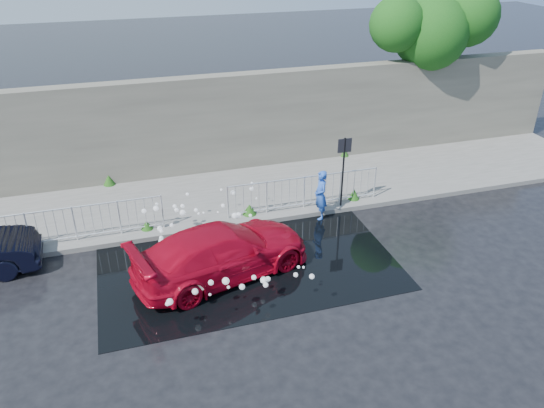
{
  "coord_description": "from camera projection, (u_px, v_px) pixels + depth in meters",
  "views": [
    {
      "loc": [
        -2.36,
        -10.88,
        8.34
      ],
      "look_at": [
        1.62,
        2.31,
        1.0
      ],
      "focal_mm": 35.0,
      "sensor_mm": 36.0,
      "label": 1
    }
  ],
  "objects": [
    {
      "name": "ground",
      "position": [
        238.0,
        287.0,
        13.71
      ],
      "size": [
        90.0,
        90.0,
        0.0
      ],
      "primitive_type": "plane",
      "color": "black",
      "rests_on": "ground"
    },
    {
      "name": "pavement",
      "position": [
        203.0,
        199.0,
        17.9
      ],
      "size": [
        30.0,
        4.0,
        0.15
      ],
      "primitive_type": "cube",
      "color": "#5B5C57",
      "rests_on": "ground"
    },
    {
      "name": "curb",
      "position": [
        215.0,
        228.0,
        16.21
      ],
      "size": [
        30.0,
        0.25,
        0.16
      ],
      "primitive_type": "cube",
      "color": "#5B5C57",
      "rests_on": "ground"
    },
    {
      "name": "retaining_wall",
      "position": [
        189.0,
        126.0,
        18.9
      ],
      "size": [
        30.0,
        0.6,
        3.5
      ],
      "primitive_type": "cube",
      "color": "#535046",
      "rests_on": "pavement"
    },
    {
      "name": "puddle",
      "position": [
        247.0,
        262.0,
        14.68
      ],
      "size": [
        8.0,
        5.0,
        0.01
      ],
      "primitive_type": "cube",
      "color": "black",
      "rests_on": "ground"
    },
    {
      "name": "sign_post",
      "position": [
        344.0,
        161.0,
        16.59
      ],
      "size": [
        0.45,
        0.06,
        2.5
      ],
      "color": "black",
      "rests_on": "ground"
    },
    {
      "name": "tree",
      "position": [
        436.0,
        27.0,
        20.17
      ],
      "size": [
        5.24,
        2.85,
        6.41
      ],
      "color": "#332114",
      "rests_on": "ground"
    },
    {
      "name": "railing_left",
      "position": [
        74.0,
        222.0,
        15.18
      ],
      "size": [
        5.05,
        0.05,
        1.1
      ],
      "color": "silver",
      "rests_on": "pavement"
    },
    {
      "name": "railing_right",
      "position": [
        304.0,
        191.0,
        16.96
      ],
      "size": [
        5.05,
        0.05,
        1.1
      ],
      "color": "silver",
      "rests_on": "pavement"
    },
    {
      "name": "weeds",
      "position": [
        201.0,
        199.0,
        17.36
      ],
      "size": [
        12.17,
        3.93,
        0.37
      ],
      "color": "#184612",
      "rests_on": "pavement"
    },
    {
      "name": "water_spray",
      "position": [
        208.0,
        244.0,
        14.28
      ],
      "size": [
        3.66,
        5.45,
        0.97
      ],
      "color": "white",
      "rests_on": "ground"
    },
    {
      "name": "red_car",
      "position": [
        222.0,
        252.0,
        13.91
      ],
      "size": [
        5.15,
        3.2,
        1.39
      ],
      "primitive_type": "imported",
      "rotation": [
        0.0,
        0.0,
        1.85
      ],
      "color": "#A3061B",
      "rests_on": "ground"
    },
    {
      "name": "person",
      "position": [
        321.0,
        195.0,
        16.55
      ],
      "size": [
        0.41,
        0.61,
        1.61
      ],
      "primitive_type": "imported",
      "rotation": [
        0.0,
        0.0,
        -1.62
      ],
      "color": "blue",
      "rests_on": "ground"
    }
  ]
}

